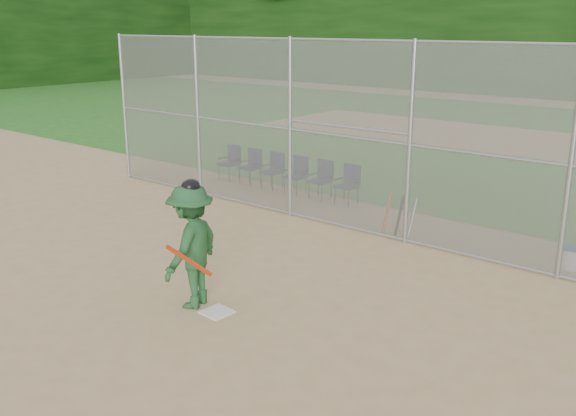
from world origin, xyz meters
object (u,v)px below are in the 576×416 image
Objects in this scene: batter_at_plate at (191,246)px; water_cooler at (570,258)px; home_plate at (217,312)px; chair_0 at (229,163)px.

batter_at_plate is 4.86× the size of water_cooler.
home_plate is 0.21× the size of batter_at_plate.
batter_at_plate is (-0.48, -0.04, 0.98)m from home_plate.
home_plate is 0.44× the size of chair_0.
water_cooler is at bearing 52.74° from batter_at_plate.
chair_0 reaches higher than water_cooler.
batter_at_plate reaches higher than water_cooler.
batter_at_plate is 6.80m from water_cooler.
water_cooler is (4.09, 5.37, -0.78)m from batter_at_plate.
water_cooler is at bearing -5.95° from chair_0.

